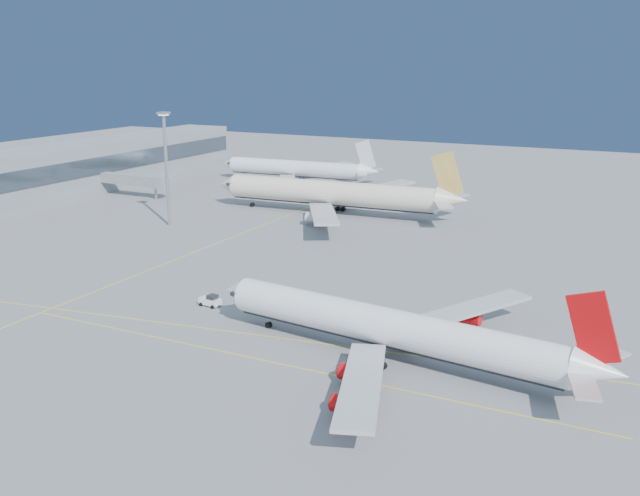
{
  "coord_description": "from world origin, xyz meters",
  "views": [
    {
      "loc": [
        50.58,
        -92.23,
        40.6
      ],
      "look_at": [
        -5.59,
        20.09,
        7.0
      ],
      "focal_mm": 40.0,
      "sensor_mm": 36.0,
      "label": 1
    }
  ],
  "objects_px": {
    "pushback_tug": "(211,301)",
    "airliner_etihad": "(336,194)",
    "light_mast": "(166,160)",
    "airliner_third": "(298,169)",
    "airliner_virgin": "(395,329)"
  },
  "relations": [
    {
      "from": "pushback_tug",
      "to": "light_mast",
      "type": "height_order",
      "value": "light_mast"
    },
    {
      "from": "pushback_tug",
      "to": "light_mast",
      "type": "bearing_deg",
      "value": 138.73
    },
    {
      "from": "light_mast",
      "to": "pushback_tug",
      "type": "bearing_deg",
      "value": -45.68
    },
    {
      "from": "airliner_third",
      "to": "pushback_tug",
      "type": "distance_m",
      "value": 123.86
    },
    {
      "from": "pushback_tug",
      "to": "airliner_etihad",
      "type": "bearing_deg",
      "value": 103.66
    },
    {
      "from": "airliner_etihad",
      "to": "airliner_third",
      "type": "relative_size",
      "value": 1.23
    },
    {
      "from": "airliner_virgin",
      "to": "airliner_third",
      "type": "distance_m",
      "value": 146.68
    },
    {
      "from": "airliner_third",
      "to": "pushback_tug",
      "type": "bearing_deg",
      "value": -71.81
    },
    {
      "from": "pushback_tug",
      "to": "light_mast",
      "type": "relative_size",
      "value": 0.13
    },
    {
      "from": "airliner_virgin",
      "to": "pushback_tug",
      "type": "distance_m",
      "value": 36.62
    },
    {
      "from": "airliner_virgin",
      "to": "airliner_etihad",
      "type": "distance_m",
      "value": 95.39
    },
    {
      "from": "airliner_virgin",
      "to": "airliner_etihad",
      "type": "height_order",
      "value": "airliner_etihad"
    },
    {
      "from": "airliner_virgin",
      "to": "light_mast",
      "type": "bearing_deg",
      "value": 153.83
    },
    {
      "from": "pushback_tug",
      "to": "airliner_third",
      "type": "bearing_deg",
      "value": 115.85
    },
    {
      "from": "airliner_third",
      "to": "pushback_tug",
      "type": "relative_size",
      "value": 15.43
    }
  ]
}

